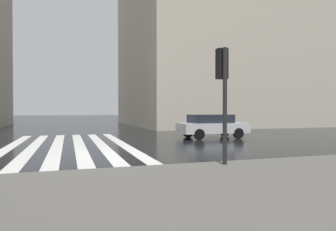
% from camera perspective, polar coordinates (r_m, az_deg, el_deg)
% --- Properties ---
extents(ground_plane, '(220.00, 220.00, 0.00)m').
position_cam_1_polar(ground_plane, '(11.25, -8.83, -7.45)').
color(ground_plane, black).
extents(zebra_crossing, '(13.00, 5.50, 0.01)m').
position_cam_1_polar(zebra_crossing, '(15.08, -18.13, -5.35)').
color(zebra_crossing, silver).
rests_on(zebra_crossing, ground_plane).
extents(haussmann_block_corner, '(19.92, 25.96, 25.93)m').
position_cam_1_polar(haussmann_block_corner, '(40.37, 12.46, 16.77)').
color(haussmann_block_corner, beige).
rests_on(haussmann_block_corner, ground_plane).
extents(traffic_signal_post, '(0.44, 0.30, 3.22)m').
position_cam_1_polar(traffic_signal_post, '(8.69, 10.21, 6.47)').
color(traffic_signal_post, '#232326').
rests_on(traffic_signal_post, sidewalk_pavement).
extents(car_white, '(1.85, 4.10, 1.41)m').
position_cam_1_polar(car_white, '(18.42, 8.24, -1.85)').
color(car_white, silver).
rests_on(car_white, ground_plane).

